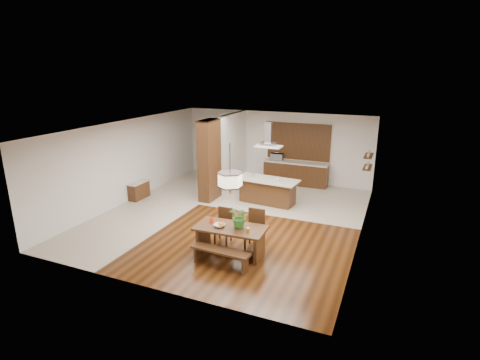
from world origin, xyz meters
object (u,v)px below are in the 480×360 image
at_px(kitchen_island, 267,191).
at_px(pendant_lantern, 230,170).
at_px(hallway_console, 139,190).
at_px(microwave, 277,157).
at_px(range_hood, 269,134).
at_px(island_cup, 278,179).
at_px(foliage_plant, 240,217).
at_px(dining_chair_left, 223,226).
at_px(fruit_bowl, 219,225).
at_px(dining_bench, 221,258).
at_px(dining_chair_right, 254,229).
at_px(dining_table, 231,234).

bearing_deg(kitchen_island, pendant_lantern, -79.09).
distance_m(hallway_console, microwave, 5.71).
bearing_deg(range_hood, island_cup, -14.57).
bearing_deg(range_hood, foliage_plant, -81.05).
bearing_deg(dining_chair_left, pendant_lantern, -50.52).
relative_size(fruit_bowl, island_cup, 2.10).
bearing_deg(kitchen_island, hallway_console, -157.07).
distance_m(dining_bench, dining_chair_left, 1.31).
distance_m(kitchen_island, island_cup, 0.65).
bearing_deg(fruit_bowl, foliage_plant, 16.04).
xyz_separation_m(kitchen_island, range_hood, (0.00, 0.00, 2.00)).
relative_size(dining_bench, kitchen_island, 0.67).
relative_size(fruit_bowl, kitchen_island, 0.12).
height_order(dining_bench, foliage_plant, foliage_plant).
distance_m(dining_chair_right, range_hood, 4.01).
relative_size(foliage_plant, island_cup, 4.30).
height_order(hallway_console, kitchen_island, kitchen_island).
bearing_deg(foliage_plant, dining_chair_right, 70.07).
bearing_deg(range_hood, fruit_bowl, -88.43).
height_order(foliage_plant, fruit_bowl, foliage_plant).
bearing_deg(dining_bench, range_hood, 95.01).
bearing_deg(dining_chair_right, dining_bench, -110.16).
relative_size(dining_table, dining_chair_left, 1.90).
bearing_deg(dining_bench, island_cup, 89.92).
xyz_separation_m(dining_bench, microwave, (-0.91, 7.25, 0.88)).
xyz_separation_m(pendant_lantern, kitchen_island, (-0.38, 3.98, -1.78)).
distance_m(dining_table, kitchen_island, 4.00).
bearing_deg(island_cup, dining_table, -90.49).
relative_size(dining_table, fruit_bowl, 6.57).
distance_m(foliage_plant, island_cup, 3.83).
height_order(pendant_lantern, microwave, pendant_lantern).
bearing_deg(pendant_lantern, dining_bench, -87.67).
bearing_deg(pendant_lantern, range_hood, 95.44).
distance_m(foliage_plant, fruit_bowl, 0.58).
bearing_deg(foliage_plant, kitchen_island, 98.96).
relative_size(dining_table, kitchen_island, 0.81).
height_order(foliage_plant, range_hood, range_hood).
distance_m(dining_chair_left, kitchen_island, 3.45).
height_order(dining_chair_right, island_cup, dining_chair_right).
bearing_deg(dining_chair_right, island_cup, 94.83).
xyz_separation_m(dining_bench, dining_chair_right, (0.40, 1.21, 0.31)).
xyz_separation_m(dining_chair_left, fruit_bowl, (0.20, -0.62, 0.30)).
height_order(range_hood, microwave, range_hood).
height_order(island_cup, microwave, microwave).
height_order(dining_table, dining_chair_right, dining_chair_right).
xyz_separation_m(dining_table, island_cup, (0.03, 3.88, 0.40)).
relative_size(dining_chair_left, microwave, 1.91).
bearing_deg(dining_chair_left, hallway_console, 152.89).
relative_size(hallway_console, dining_chair_right, 0.84).
bearing_deg(kitchen_island, dining_bench, -79.52).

